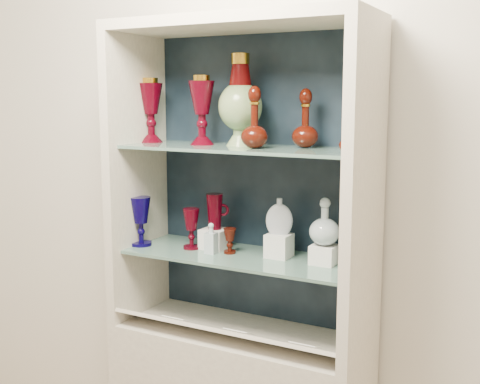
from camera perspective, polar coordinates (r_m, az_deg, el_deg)
The scene contains 29 objects.
wall_back at distance 2.45m, azimuth 2.41°, elevation 3.02°, with size 3.50×0.02×2.80m, color silver.
cabinet_back_panel at distance 2.44m, azimuth 2.10°, elevation 1.20°, with size 0.98×0.02×1.15m, color black.
cabinet_side_left at distance 2.53m, azimuth -9.66°, elevation 1.36°, with size 0.04×0.40×1.15m, color #BCB3A1.
cabinet_side_right at distance 2.09m, azimuth 11.70°, elevation -0.29°, with size 0.04×0.40×1.15m, color #BCB3A1.
cabinet_top_cap at distance 2.26m, azimuth 0.00°, elevation 15.72°, with size 1.00×0.40×0.04m, color #BCB3A1.
shelf_lower at distance 2.34m, azimuth 0.23°, elevation -6.12°, with size 0.92×0.34×0.01m, color slate.
shelf_upper at distance 2.27m, azimuth 0.24°, elevation 4.16°, with size 0.92×0.34×0.01m, color slate.
label_ledge at distance 2.32m, azimuth -1.31°, elevation -13.18°, with size 0.92×0.18×0.01m, color #BCB3A1.
label_card_0 at distance 2.29m, azimuth -0.11°, elevation -13.07°, with size 0.10×0.07×0.00m, color white.
label_card_1 at distance 2.42m, azimuth -5.99°, elevation -11.85°, with size 0.10×0.07×0.00m, color white.
label_card_2 at distance 2.19m, azimuth 6.19°, elevation -14.22°, with size 0.10×0.07×0.00m, color white.
pedestal_lamp_left at distance 2.52m, azimuth -8.44°, elevation 7.67°, with size 0.10×0.10×0.26m, color #42010C, non-canonical shape.
pedestal_lamp_right at distance 2.37m, azimuth -3.64°, elevation 7.75°, with size 0.10×0.10×0.27m, color #42010C, non-canonical shape.
enamel_urn at distance 2.32m, azimuth 0.03°, elevation 8.72°, with size 0.17×0.17×0.35m, color #0C4B1F, non-canonical shape.
ruby_decanter_a at distance 2.19m, azimuth 1.38°, elevation 7.45°, with size 0.10×0.10×0.25m, color #440E05, non-canonical shape.
ruby_decanter_b at distance 2.23m, azimuth 6.22°, elevation 7.13°, with size 0.10×0.10×0.23m, color #440E05, non-canonical shape.
lidded_bowl at distance 2.03m, azimuth 10.36°, elevation 4.75°, with size 0.07×0.07×0.08m, color #440E05, non-canonical shape.
cobalt_goblet at distance 2.50m, azimuth -9.38°, elevation -2.76°, with size 0.09×0.09×0.20m, color #07003E, non-canonical shape.
ruby_goblet_tall at distance 2.43m, azimuth -4.63°, elevation -3.49°, with size 0.07×0.07×0.16m, color #42010C, non-canonical shape.
ruby_goblet_small at distance 2.35m, azimuth -0.98°, elevation -4.66°, with size 0.05×0.05×0.10m, color #440E05, non-canonical shape.
riser_ruby_pitcher at distance 2.43m, azimuth -2.41°, elevation -4.44°, with size 0.10×0.10×0.08m, color silver.
ruby_pitcher at distance 2.41m, azimuth -2.42°, elevation -1.86°, with size 0.11×0.07×0.14m, color #42010C, non-canonical shape.
clear_square_bottle at distance 2.35m, azimuth -2.76°, elevation -4.40°, with size 0.04×0.04×0.12m, color #A4B6BD, non-canonical shape.
riser_flat_flask at distance 2.31m, azimuth 3.72°, elevation -5.09°, with size 0.09×0.09×0.09m, color silver.
flat_flask at distance 2.28m, azimuth 3.75°, elevation -2.25°, with size 0.10×0.04×0.14m, color #B0B8C4, non-canonical shape.
riser_clear_round_decanter at distance 2.23m, azimuth 7.96°, elevation -5.89°, with size 0.09×0.09×0.07m, color silver.
clear_round_decanter at distance 2.21m, azimuth 8.03°, elevation -2.91°, with size 0.11×0.11×0.17m, color #A4B6BD, non-canonical shape.
riser_cameo_medallion at distance 2.20m, azimuth 10.89°, elevation -5.83°, with size 0.08×0.08×0.10m, color silver.
cameo_medallion at distance 2.17m, azimuth 10.98°, elevation -2.74°, with size 0.12×0.04×0.14m, color black, non-canonical shape.
Camera 1 is at (1.05, -0.45, 1.66)m, focal length 45.00 mm.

